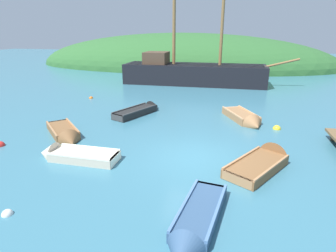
{
  "coord_description": "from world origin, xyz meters",
  "views": [
    {
      "loc": [
        1.23,
        -10.44,
        4.99
      ],
      "look_at": [
        -1.79,
        2.84,
        0.29
      ],
      "focal_mm": 29.75,
      "sensor_mm": 36.0,
      "label": 1
    }
  ],
  "objects_px": {
    "rowboat_outer_left": "(65,135)",
    "buoy_red": "(0,146)",
    "buoy_orange": "(91,98)",
    "rowboat_far": "(264,163)",
    "rowboat_center": "(195,225)",
    "rowboat_outer_right": "(73,156)",
    "rowboat_portside": "(245,119)",
    "buoy_yellow": "(277,129)",
    "buoy_white": "(8,214)",
    "rowboat_near_dock": "(141,111)",
    "sailing_ship": "(192,76)"
  },
  "relations": [
    {
      "from": "rowboat_center",
      "to": "buoy_white",
      "type": "distance_m",
      "value": 5.35
    },
    {
      "from": "rowboat_portside",
      "to": "rowboat_center",
      "type": "distance_m",
      "value": 9.87
    },
    {
      "from": "sailing_ship",
      "to": "rowboat_center",
      "type": "relative_size",
      "value": 4.58
    },
    {
      "from": "rowboat_portside",
      "to": "buoy_red",
      "type": "distance_m",
      "value": 12.6
    },
    {
      "from": "buoy_red",
      "to": "rowboat_near_dock",
      "type": "bearing_deg",
      "value": 54.26
    },
    {
      "from": "sailing_ship",
      "to": "buoy_yellow",
      "type": "relative_size",
      "value": 38.36
    },
    {
      "from": "rowboat_outer_right",
      "to": "rowboat_near_dock",
      "type": "height_order",
      "value": "rowboat_outer_right"
    },
    {
      "from": "buoy_white",
      "to": "buoy_orange",
      "type": "bearing_deg",
      "value": 108.24
    },
    {
      "from": "rowboat_far",
      "to": "rowboat_near_dock",
      "type": "xyz_separation_m",
      "value": [
        -6.91,
        5.8,
        0.02
      ]
    },
    {
      "from": "rowboat_outer_right",
      "to": "rowboat_portside",
      "type": "bearing_deg",
      "value": -135.69
    },
    {
      "from": "buoy_orange",
      "to": "rowboat_near_dock",
      "type": "bearing_deg",
      "value": -31.28
    },
    {
      "from": "sailing_ship",
      "to": "buoy_orange",
      "type": "xyz_separation_m",
      "value": [
        -6.76,
        -7.89,
        -0.73
      ]
    },
    {
      "from": "rowboat_near_dock",
      "to": "rowboat_outer_right",
      "type": "bearing_deg",
      "value": -161.87
    },
    {
      "from": "buoy_white",
      "to": "buoy_orange",
      "type": "relative_size",
      "value": 1.04
    },
    {
      "from": "rowboat_center",
      "to": "rowboat_near_dock",
      "type": "xyz_separation_m",
      "value": [
        -4.79,
        10.0,
        0.04
      ]
    },
    {
      "from": "rowboat_far",
      "to": "buoy_orange",
      "type": "distance_m",
      "value": 14.88
    },
    {
      "from": "rowboat_far",
      "to": "rowboat_near_dock",
      "type": "relative_size",
      "value": 0.94
    },
    {
      "from": "rowboat_center",
      "to": "buoy_white",
      "type": "relative_size",
      "value": 11.17
    },
    {
      "from": "sailing_ship",
      "to": "buoy_white",
      "type": "relative_size",
      "value": 51.14
    },
    {
      "from": "buoy_orange",
      "to": "rowboat_outer_right",
      "type": "bearing_deg",
      "value": -66.28
    },
    {
      "from": "buoy_white",
      "to": "rowboat_outer_right",
      "type": "bearing_deg",
      "value": 92.0
    },
    {
      "from": "buoy_red",
      "to": "buoy_orange",
      "type": "relative_size",
      "value": 1.37
    },
    {
      "from": "rowboat_portside",
      "to": "rowboat_outer_left",
      "type": "xyz_separation_m",
      "value": [
        -8.72,
        -4.48,
        -0.03
      ]
    },
    {
      "from": "rowboat_outer_left",
      "to": "rowboat_portside",
      "type": "bearing_deg",
      "value": 72.36
    },
    {
      "from": "rowboat_outer_left",
      "to": "buoy_red",
      "type": "xyz_separation_m",
      "value": [
        -2.27,
        -1.68,
        -0.11
      ]
    },
    {
      "from": "sailing_ship",
      "to": "buoy_red",
      "type": "relative_size",
      "value": 38.63
    },
    {
      "from": "rowboat_portside",
      "to": "rowboat_far",
      "type": "bearing_deg",
      "value": -20.04
    },
    {
      "from": "rowboat_far",
      "to": "rowboat_center",
      "type": "distance_m",
      "value": 4.72
    },
    {
      "from": "rowboat_portside",
      "to": "buoy_red",
      "type": "height_order",
      "value": "rowboat_portside"
    },
    {
      "from": "rowboat_portside",
      "to": "rowboat_near_dock",
      "type": "relative_size",
      "value": 0.92
    },
    {
      "from": "sailing_ship",
      "to": "buoy_red",
      "type": "distance_m",
      "value": 18.51
    },
    {
      "from": "buoy_yellow",
      "to": "sailing_ship",
      "type": "bearing_deg",
      "value": 117.29
    },
    {
      "from": "rowboat_far",
      "to": "rowboat_center",
      "type": "xyz_separation_m",
      "value": [
        -2.13,
        -4.21,
        -0.02
      ]
    },
    {
      "from": "rowboat_center",
      "to": "buoy_red",
      "type": "distance_m",
      "value": 10.07
    },
    {
      "from": "rowboat_outer_left",
      "to": "rowboat_center",
      "type": "bearing_deg",
      "value": 8.8
    },
    {
      "from": "buoy_yellow",
      "to": "buoy_red",
      "type": "xyz_separation_m",
      "value": [
        -12.63,
        -5.2,
        0.0
      ]
    },
    {
      "from": "rowboat_portside",
      "to": "rowboat_outer_left",
      "type": "bearing_deg",
      "value": -88.58
    },
    {
      "from": "rowboat_center",
      "to": "rowboat_outer_left",
      "type": "relative_size",
      "value": 1.13
    },
    {
      "from": "rowboat_center",
      "to": "rowboat_outer_left",
      "type": "bearing_deg",
      "value": -118.33
    },
    {
      "from": "rowboat_portside",
      "to": "buoy_white",
      "type": "relative_size",
      "value": 11.3
    },
    {
      "from": "rowboat_outer_right",
      "to": "rowboat_portside",
      "type": "distance_m",
      "value": 9.66
    },
    {
      "from": "rowboat_near_dock",
      "to": "buoy_orange",
      "type": "distance_m",
      "value": 5.9
    },
    {
      "from": "rowboat_outer_right",
      "to": "rowboat_center",
      "type": "height_order",
      "value": "rowboat_outer_right"
    },
    {
      "from": "rowboat_portside",
      "to": "rowboat_center",
      "type": "relative_size",
      "value": 1.01
    },
    {
      "from": "rowboat_outer_left",
      "to": "buoy_red",
      "type": "distance_m",
      "value": 2.82
    },
    {
      "from": "buoy_red",
      "to": "buoy_yellow",
      "type": "bearing_deg",
      "value": 22.39
    },
    {
      "from": "buoy_yellow",
      "to": "rowboat_outer_left",
      "type": "bearing_deg",
      "value": -161.25
    },
    {
      "from": "rowboat_center",
      "to": "buoy_yellow",
      "type": "height_order",
      "value": "rowboat_center"
    },
    {
      "from": "rowboat_outer_right",
      "to": "rowboat_portside",
      "type": "height_order",
      "value": "rowboat_portside"
    },
    {
      "from": "rowboat_outer_left",
      "to": "buoy_orange",
      "type": "height_order",
      "value": "rowboat_outer_left"
    }
  ]
}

